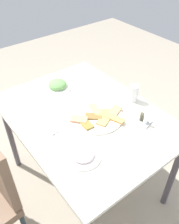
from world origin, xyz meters
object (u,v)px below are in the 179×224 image
(pide_platter, at_px, (97,116))
(salad_plate_rice, at_px, (82,154))
(dining_table, at_px, (85,123))
(condiment_caddy, at_px, (143,120))
(salad_plate_greens, at_px, (58,85))
(soda_can, at_px, (134,93))
(fork, at_px, (54,122))
(spoon, at_px, (49,124))
(paper_napkin, at_px, (51,124))

(pide_platter, height_order, salad_plate_rice, salad_plate_rice)
(dining_table, height_order, condiment_caddy, condiment_caddy)
(salad_plate_greens, distance_m, salad_plate_rice, 0.70)
(pide_platter, bearing_deg, dining_table, 32.00)
(salad_plate_rice, relative_size, soda_can, 1.75)
(salad_plate_rice, relative_size, fork, 1.12)
(soda_can, xyz_separation_m, spoon, (0.14, 0.61, -0.06))
(soda_can, bearing_deg, fork, 76.28)
(soda_can, distance_m, spoon, 0.63)
(pide_platter, xyz_separation_m, paper_napkin, (0.13, 0.27, -0.01))
(fork, relative_size, spoon, 0.95)
(soda_can, relative_size, paper_napkin, 1.01)
(spoon, xyz_separation_m, condiment_caddy, (-0.35, -0.49, 0.02))
(salad_plate_rice, distance_m, condiment_caddy, 0.47)
(dining_table, height_order, fork, fork)
(condiment_caddy, bearing_deg, spoon, 54.19)
(salad_plate_rice, xyz_separation_m, spoon, (0.33, 0.02, -0.01))
(pide_platter, bearing_deg, fork, 62.47)
(pide_platter, xyz_separation_m, condiment_caddy, (-0.22, -0.20, 0.01))
(dining_table, height_order, paper_napkin, paper_napkin)
(dining_table, distance_m, soda_can, 0.40)
(dining_table, xyz_separation_m, paper_napkin, (0.06, 0.22, 0.08))
(soda_can, distance_m, paper_napkin, 0.61)
(dining_table, xyz_separation_m, spoon, (0.06, 0.24, 0.09))
(condiment_caddy, bearing_deg, paper_napkin, 53.16)
(soda_can, bearing_deg, paper_napkin, 76.69)
(salad_plate_rice, xyz_separation_m, paper_napkin, (0.33, 0.00, -0.01))
(dining_table, distance_m, pide_platter, 0.13)
(dining_table, xyz_separation_m, salad_plate_rice, (-0.28, 0.22, 0.10))
(pide_platter, bearing_deg, salad_plate_greens, 2.48)
(pide_platter, xyz_separation_m, salad_plate_greens, (0.46, 0.02, 0.01))
(dining_table, height_order, spoon, spoon)
(spoon, bearing_deg, salad_plate_rice, -163.65)
(salad_plate_greens, bearing_deg, salad_plate_rice, 159.14)
(paper_napkin, height_order, fork, fork)
(paper_napkin, bearing_deg, salad_plate_rice, -179.85)
(paper_napkin, xyz_separation_m, fork, (0.00, -0.02, 0.00))
(salad_plate_rice, distance_m, soda_can, 0.62)
(condiment_caddy, bearing_deg, dining_table, 39.67)
(dining_table, bearing_deg, condiment_caddy, -140.33)
(salad_plate_rice, height_order, paper_napkin, salad_plate_rice)
(salad_plate_rice, bearing_deg, fork, -2.94)
(dining_table, bearing_deg, fork, 74.51)
(dining_table, relative_size, condiment_caddy, 10.59)
(soda_can, bearing_deg, salad_plate_rice, 108.15)
(dining_table, relative_size, salad_plate_rice, 5.53)
(paper_napkin, relative_size, spoon, 0.61)
(pide_platter, relative_size, spoon, 1.82)
(salad_plate_greens, height_order, fork, salad_plate_greens)
(salad_plate_rice, relative_size, paper_napkin, 1.77)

